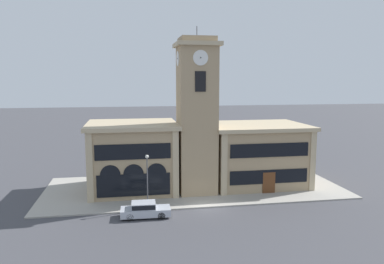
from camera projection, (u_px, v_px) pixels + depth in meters
name	position (u px, v px, depth m)	size (l,w,h in m)	color
ground_plane	(207.00, 208.00, 38.78)	(300.00, 300.00, 0.00)	#424247
sidewalk_kerb	(194.00, 188.00, 45.91)	(35.72, 14.64, 0.15)	#A39E93
clock_tower	(197.00, 117.00, 43.03)	(4.92, 4.92, 19.13)	tan
town_hall_left_wing	(133.00, 156.00, 44.81)	(10.60, 9.80, 8.15)	tan
town_hall_right_wing	(256.00, 154.00, 47.49)	(12.15, 9.80, 7.68)	tan
parked_car_near	(145.00, 209.00, 36.20)	(4.85, 2.03, 1.50)	#B2B7C1
street_lamp	(147.00, 173.00, 37.93)	(0.36, 0.36, 5.57)	#4C4C51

